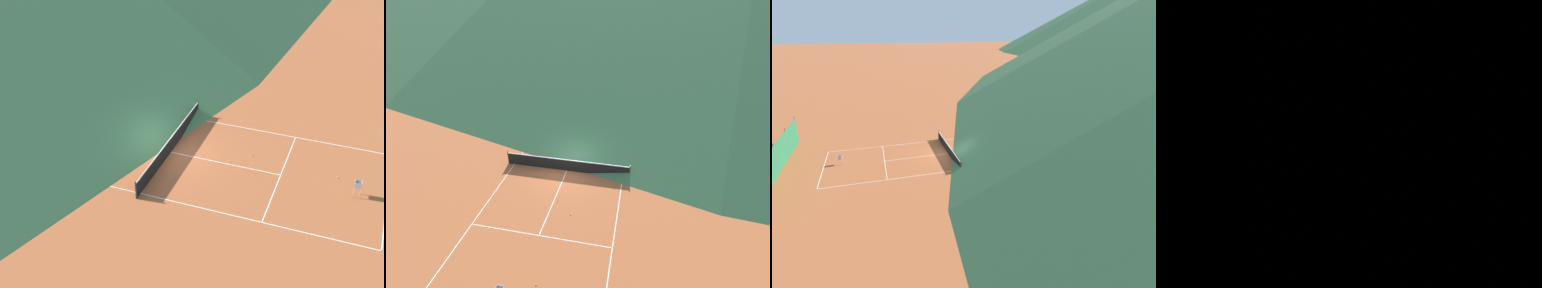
% 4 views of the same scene
% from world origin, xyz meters
% --- Properties ---
extents(ground_plane, '(600.00, 600.00, 0.00)m').
position_xyz_m(ground_plane, '(0.00, 0.00, 0.00)').
color(ground_plane, '#A8542D').
extents(court_line_markings, '(8.25, 23.85, 0.01)m').
position_xyz_m(court_line_markings, '(0.00, 0.00, 0.00)').
color(court_line_markings, white).
rests_on(court_line_markings, ground).
extents(tennis_net, '(9.18, 0.08, 1.06)m').
position_xyz_m(tennis_net, '(0.00, 0.00, 0.50)').
color(tennis_net, '#2D2D2D').
rests_on(tennis_net, ground).
extents(windscreen_fence_far, '(17.28, 0.08, 2.90)m').
position_xyz_m(windscreen_fence_far, '(-0.00, 15.50, 1.31)').
color(windscreen_fence_far, '#236B42').
rests_on(windscreen_fence_far, ground).
extents(windscreen_fence_near, '(17.28, 0.08, 2.90)m').
position_xyz_m(windscreen_fence_near, '(-0.00, -15.50, 1.31)').
color(windscreen_fence_near, '#236B42').
rests_on(windscreen_fence_near, ground).
extents(player_far_service, '(0.62, 0.93, 1.17)m').
position_xyz_m(player_far_service, '(-0.00, 8.23, 0.69)').
color(player_far_service, white).
rests_on(player_far_service, ground).
extents(player_near_baseline, '(0.37, 0.95, 1.09)m').
position_xyz_m(player_near_baseline, '(-3.47, 10.28, 0.64)').
color(player_near_baseline, black).
rests_on(player_near_baseline, ground).
extents(tennis_ball_alley_left, '(0.07, 0.07, 0.07)m').
position_xyz_m(tennis_ball_alley_left, '(1.35, -4.44, 0.03)').
color(tennis_ball_alley_left, '#CCE033').
rests_on(tennis_ball_alley_left, ground).
extents(tennis_ball_mid_court, '(0.07, 0.07, 0.07)m').
position_xyz_m(tennis_ball_mid_court, '(-3.06, 6.49, 0.03)').
color(tennis_ball_mid_court, '#CCE033').
rests_on(tennis_ball_mid_court, ground).
extents(tennis_ball_by_net_left, '(0.07, 0.07, 0.07)m').
position_xyz_m(tennis_ball_by_net_left, '(0.84, -9.33, 0.03)').
color(tennis_ball_by_net_left, '#CCE033').
rests_on(tennis_ball_by_net_left, ground).
extents(tennis_ball_service_box, '(0.07, 0.07, 0.07)m').
position_xyz_m(tennis_ball_service_box, '(0.23, -3.40, 0.03)').
color(tennis_ball_service_box, '#CCE033').
rests_on(tennis_ball_service_box, ground).
extents(ball_hopper, '(0.36, 0.36, 0.89)m').
position_xyz_m(ball_hopper, '(-0.40, -10.40, 0.65)').
color(ball_hopper, '#B7B7BC').
rests_on(ball_hopper, ground).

